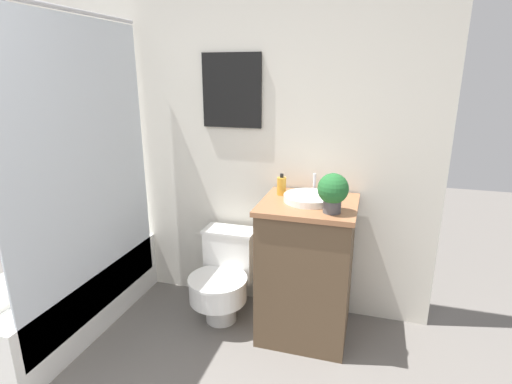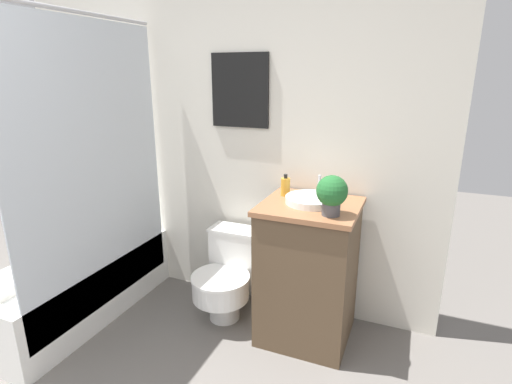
{
  "view_description": "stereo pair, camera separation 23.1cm",
  "coord_description": "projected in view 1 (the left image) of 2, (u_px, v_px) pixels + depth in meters",
  "views": [
    {
      "loc": [
        1.13,
        -0.28,
        1.65
      ],
      "look_at": [
        0.5,
        1.84,
        0.98
      ],
      "focal_mm": 28.0,
      "sensor_mm": 36.0,
      "label": 1
    },
    {
      "loc": [
        1.34,
        -0.2,
        1.65
      ],
      "look_at": [
        0.5,
        1.84,
        0.98
      ],
      "focal_mm": 28.0,
      "sensor_mm": 36.0,
      "label": 2
    }
  ],
  "objects": [
    {
      "name": "wall_back",
      "position": [
        208.0,
        131.0,
        2.8
      ],
      "size": [
        3.15,
        0.07,
        2.5
      ],
      "color": "silver",
      "rests_on": "ground_plane"
    },
    {
      "name": "shower_area",
      "position": [
        65.0,
        288.0,
        2.65
      ],
      "size": [
        0.6,
        1.35,
        1.98
      ],
      "color": "white",
      "rests_on": "ground_plane"
    },
    {
      "name": "toilet",
      "position": [
        224.0,
        276.0,
        2.74
      ],
      "size": [
        0.39,
        0.53,
        0.6
      ],
      "color": "white",
      "rests_on": "ground_plane"
    },
    {
      "name": "vanity",
      "position": [
        306.0,
        269.0,
        2.53
      ],
      "size": [
        0.58,
        0.55,
        0.9
      ],
      "color": "brown",
      "rests_on": "ground_plane"
    },
    {
      "name": "sink",
      "position": [
        310.0,
        198.0,
        2.42
      ],
      "size": [
        0.31,
        0.35,
        0.13
      ],
      "color": "white",
      "rests_on": "vanity"
    },
    {
      "name": "soap_bottle",
      "position": [
        282.0,
        186.0,
        2.54
      ],
      "size": [
        0.06,
        0.06,
        0.14
      ],
      "color": "gold",
      "rests_on": "vanity"
    },
    {
      "name": "potted_plant",
      "position": [
        333.0,
        191.0,
        2.19
      ],
      "size": [
        0.17,
        0.17,
        0.22
      ],
      "color": "#4C4C51",
      "rests_on": "vanity"
    }
  ]
}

